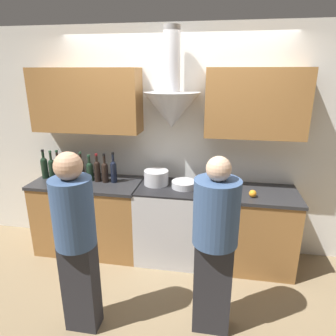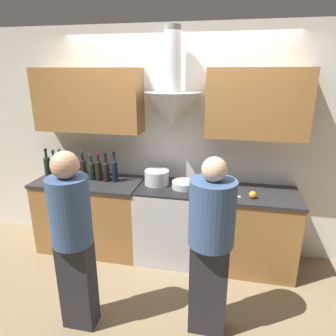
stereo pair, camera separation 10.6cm
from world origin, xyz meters
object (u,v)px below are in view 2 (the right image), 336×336
wine_bottle_7 (99,169)px  wine_bottle_4 (75,169)px  wine_bottle_0 (47,165)px  wine_bottle_9 (115,170)px  mixing_bowl (184,185)px  wine_bottle_8 (106,170)px  stock_pot (157,177)px  stove_range (170,222)px  person_foreground_left (73,236)px  wine_bottle_1 (55,166)px  wine_bottle_3 (68,167)px  wine_bottle_5 (83,168)px  wine_bottle_2 (61,166)px  wine_bottle_6 (91,169)px  person_foreground_right (211,242)px  orange_fruit (253,195)px

wine_bottle_7 → wine_bottle_4: bearing=-177.8°
wine_bottle_0 → wine_bottle_9: bearing=0.1°
wine_bottle_0 → mixing_bowl: bearing=-0.9°
wine_bottle_8 → stock_pot: wine_bottle_8 is taller
stove_range → mixing_bowl: bearing=0.0°
mixing_bowl → person_foreground_left: 1.36m
wine_bottle_8 → wine_bottle_9: (0.10, 0.01, 0.01)m
stove_range → wine_bottle_4: (-1.15, 0.01, 0.57)m
wine_bottle_7 → wine_bottle_8: size_ratio=0.98×
wine_bottle_1 → wine_bottle_4: 0.28m
wine_bottle_3 → wine_bottle_5: size_ratio=0.95×
mixing_bowl → wine_bottle_3: bearing=178.5°
wine_bottle_2 → wine_bottle_6: wine_bottle_2 is taller
wine_bottle_0 → wine_bottle_8: 0.76m
wine_bottle_0 → person_foreground_right: 2.29m
wine_bottle_4 → person_foreground_left: (0.59, -1.17, -0.15)m
wine_bottle_5 → person_foreground_right: 1.88m
wine_bottle_2 → wine_bottle_3: (0.08, 0.01, -0.01)m
wine_bottle_7 → mixing_bowl: wine_bottle_7 is taller
wine_bottle_4 → orange_fruit: bearing=-4.4°
wine_bottle_4 → wine_bottle_8: 0.39m
wine_bottle_3 → orange_fruit: (2.14, -0.18, -0.10)m
wine_bottle_0 → wine_bottle_9: size_ratio=0.98×
wine_bottle_4 → wine_bottle_9: 0.49m
wine_bottle_7 → orange_fruit: bearing=-5.5°
wine_bottle_2 → wine_bottle_7: wine_bottle_2 is taller
wine_bottle_2 → orange_fruit: bearing=-4.4°
wine_bottle_0 → wine_bottle_1: wine_bottle_0 is taller
stock_pot → person_foreground_left: size_ratio=0.18×
wine_bottle_1 → wine_bottle_3: wine_bottle_1 is taller
wine_bottle_1 → mixing_bowl: size_ratio=1.25×
mixing_bowl → wine_bottle_2: bearing=178.9°
wine_bottle_1 → wine_bottle_6: 0.48m
person_foreground_left → stock_pot: bearing=71.9°
wine_bottle_1 → wine_bottle_9: bearing=-0.3°
wine_bottle_9 → stock_pot: size_ratio=1.29×
wine_bottle_5 → orange_fruit: 1.95m
wine_bottle_2 → person_foreground_left: bearing=-56.3°
wine_bottle_7 → person_foreground_left: 1.23m
stove_range → mixing_bowl: mixing_bowl is taller
stove_range → person_foreground_right: 1.18m
wine_bottle_0 → wine_bottle_5: 0.47m
wine_bottle_8 → stock_pot: (0.60, 0.03, -0.05)m
wine_bottle_2 → person_foreground_right: 2.13m
wine_bottle_2 → orange_fruit: wine_bottle_2 is taller
wine_bottle_7 → wine_bottle_8: (0.10, -0.01, -0.00)m
wine_bottle_6 → wine_bottle_7: wine_bottle_7 is taller
wine_bottle_2 → wine_bottle_8: wine_bottle_2 is taller
wine_bottle_1 → wine_bottle_3: (0.17, 0.01, 0.00)m
wine_bottle_3 → person_foreground_left: 1.39m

